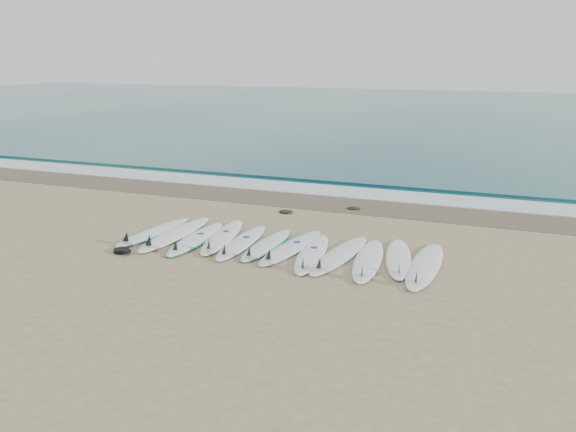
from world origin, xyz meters
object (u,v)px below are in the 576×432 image
(surfboard_11, at_px, (424,266))
(leash_coil, at_px, (122,251))
(surfboard_6, at_px, (290,248))
(surfboard_0, at_px, (153,232))

(surfboard_11, xyz_separation_m, leash_coil, (-6.15, -1.27, -0.01))
(surfboard_6, distance_m, leash_coil, 3.57)
(surfboard_6, xyz_separation_m, leash_coil, (-3.29, -1.39, -0.01))
(surfboard_11, height_order, leash_coil, surfboard_11)
(surfboard_6, height_order, surfboard_11, surfboard_11)
(surfboard_6, height_order, leash_coil, surfboard_6)
(surfboard_0, relative_size, surfboard_11, 0.93)
(surfboard_6, bearing_deg, leash_coil, -148.86)
(surfboard_0, relative_size, leash_coil, 5.71)
(surfboard_6, relative_size, surfboard_11, 0.95)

